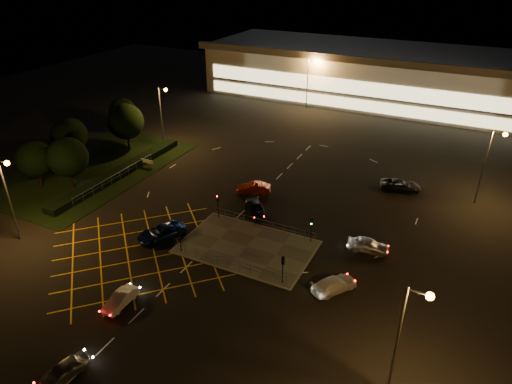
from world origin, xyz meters
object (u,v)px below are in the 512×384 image
at_px(signal_se, 283,264).
at_px(car_circ_red, 253,188).
at_px(car_left_blue, 162,232).
at_px(car_approach_white, 334,284).
at_px(signal_sw, 180,234).
at_px(car_right_silver, 368,245).
at_px(car_far_dkgrey, 256,208).
at_px(car_near_silver, 64,370).
at_px(car_east_grey, 401,185).
at_px(car_queue_white, 120,299).
at_px(signal_ne, 312,225).
at_px(signal_nw, 218,201).

distance_m(signal_se, car_circ_red, 19.28).
bearing_deg(car_left_blue, car_approach_white, 28.28).
bearing_deg(signal_sw, car_right_silver, -153.01).
bearing_deg(car_circ_red, car_approach_white, 23.04).
distance_m(car_far_dkgrey, car_right_silver, 14.66).
xyz_separation_m(car_near_silver, car_far_dkgrey, (2.25, 28.59, 0.05)).
bearing_deg(signal_se, car_near_silver, 58.81).
xyz_separation_m(signal_se, car_east_grey, (6.60, 25.36, -1.61)).
relative_size(signal_sw, car_left_blue, 0.56).
distance_m(car_near_silver, car_queue_white, 8.31).
distance_m(car_queue_white, car_approach_white, 20.19).
xyz_separation_m(car_near_silver, car_queue_white, (-1.57, 8.16, -0.03)).
bearing_deg(car_east_grey, car_right_silver, 165.38).
bearing_deg(car_near_silver, car_left_blue, 117.60).
bearing_deg(car_east_grey, signal_sw, 130.70).
bearing_deg(car_queue_white, signal_ne, 53.68).
relative_size(car_queue_white, car_east_grey, 0.71).
xyz_separation_m(car_circ_red, car_east_grey, (17.68, 9.66, 0.00)).
bearing_deg(car_right_silver, car_left_blue, 102.51).
bearing_deg(car_right_silver, car_approach_white, 162.94).
distance_m(car_east_grey, car_approach_white, 24.08).
relative_size(car_near_silver, car_far_dkgrey, 0.79).
distance_m(signal_nw, car_right_silver, 18.27).
bearing_deg(car_far_dkgrey, signal_nw, -178.49).
bearing_deg(car_circ_red, car_queue_white, -27.53).
relative_size(signal_ne, car_east_grey, 0.58).
height_order(signal_se, car_left_blue, signal_se).
height_order(car_queue_white, car_right_silver, car_right_silver).
bearing_deg(signal_nw, car_circ_red, 83.20).
bearing_deg(car_circ_red, signal_nw, -31.73).
height_order(signal_sw, car_circ_red, signal_sw).
relative_size(signal_nw, car_approach_white, 0.66).
bearing_deg(signal_nw, car_right_silver, 3.96).
bearing_deg(car_queue_white, signal_nw, 87.99).
distance_m(car_queue_white, car_left_blue, 11.21).
bearing_deg(car_approach_white, car_near_silver, 84.67).
height_order(car_queue_white, car_left_blue, car_left_blue).
distance_m(signal_sw, car_left_blue, 4.05).
bearing_deg(signal_se, signal_ne, -90.00).
bearing_deg(car_circ_red, car_left_blue, -41.96).
bearing_deg(signal_nw, car_east_grey, 43.04).
distance_m(signal_se, car_queue_white, 15.54).
distance_m(car_near_silver, car_approach_white, 24.47).
bearing_deg(signal_sw, signal_ne, -146.35).
xyz_separation_m(car_left_blue, car_circ_red, (4.42, 14.42, -0.02)).
distance_m(car_right_silver, car_circ_red, 18.40).
bearing_deg(car_near_silver, signal_se, 72.01).
bearing_deg(car_approach_white, car_left_blue, 34.16).
xyz_separation_m(signal_ne, car_near_silver, (-10.65, -25.58, -1.71)).
relative_size(signal_ne, car_approach_white, 0.66).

